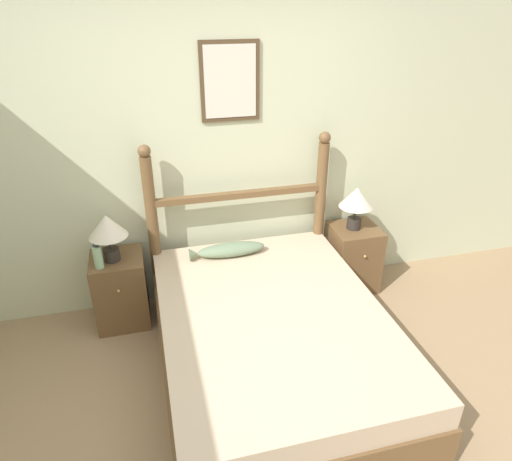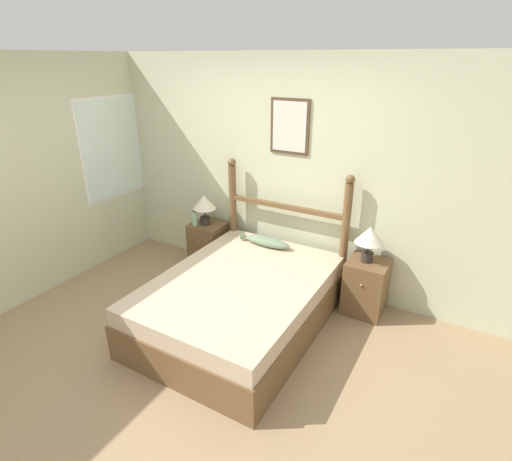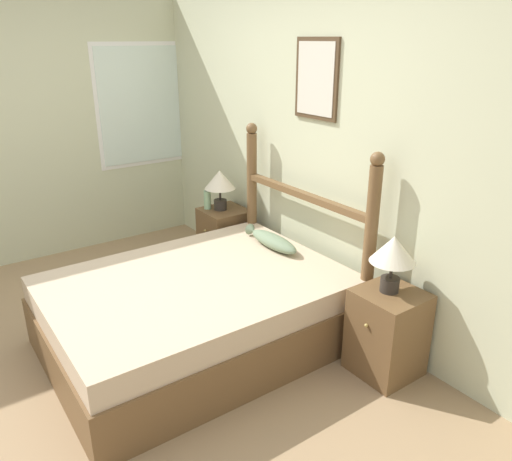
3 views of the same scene
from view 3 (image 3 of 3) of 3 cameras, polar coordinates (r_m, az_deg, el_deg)
ground_plane at (r=3.74m, az=-16.46°, el=-13.94°), size 16.00×16.00×0.00m
wall_back at (r=4.02m, az=5.55°, el=9.35°), size 6.40×0.08×2.55m
wall_left at (r=5.24m, az=-25.67°, el=10.17°), size 0.08×6.40×2.55m
bed at (r=3.64m, az=-6.74°, el=-9.19°), size 1.49×2.02×0.53m
headboard at (r=3.93m, az=5.36°, el=1.23°), size 1.49×0.10×1.42m
nightstand_left at (r=4.80m, az=-3.59°, el=-0.93°), size 0.40×0.42×0.59m
nightstand_right at (r=3.44m, az=14.75°, el=-11.20°), size 0.40×0.42×0.59m
table_lamp_left at (r=4.62m, az=-4.16°, el=5.57°), size 0.29×0.29×0.38m
table_lamp_right at (r=3.20m, az=15.39°, el=-2.44°), size 0.29×0.29×0.38m
bottle at (r=4.70m, az=-5.58°, el=3.63°), size 0.07×0.07×0.22m
fish_pillow at (r=3.98m, az=1.86°, el=-1.17°), size 0.60×0.16×0.11m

